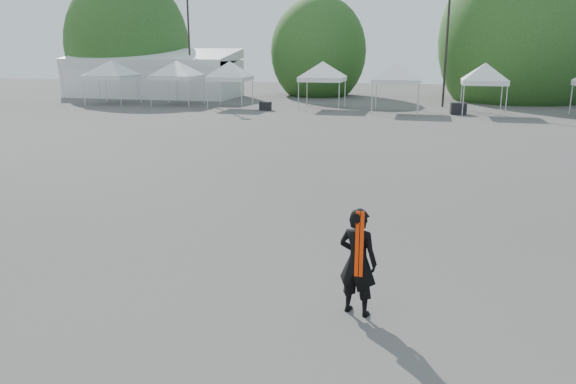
# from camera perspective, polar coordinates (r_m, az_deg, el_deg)

# --- Properties ---
(ground) EXTENTS (120.00, 120.00, 0.00)m
(ground) POSITION_cam_1_polar(r_m,az_deg,el_deg) (12.53, 4.39, -5.35)
(ground) COLOR #474442
(ground) RESTS_ON ground
(marquee) EXTENTS (15.00, 6.25, 4.23)m
(marquee) POSITION_cam_1_polar(r_m,az_deg,el_deg) (52.46, -13.52, 11.53)
(marquee) COLOR white
(marquee) RESTS_ON ground
(light_pole_west) EXTENTS (0.60, 0.25, 10.30)m
(light_pole_west) POSITION_cam_1_polar(r_m,az_deg,el_deg) (49.82, -10.07, 15.95)
(light_pole_west) COLOR black
(light_pole_west) RESTS_ON ground
(light_pole_east) EXTENTS (0.60, 0.25, 9.80)m
(light_pole_east) POSITION_cam_1_polar(r_m,az_deg,el_deg) (43.68, 15.91, 15.55)
(light_pole_east) COLOR black
(light_pole_east) RESTS_ON ground
(tree_far_w) EXTENTS (4.80, 4.80, 7.30)m
(tree_far_w) POSITION_cam_1_polar(r_m,az_deg,el_deg) (56.95, -15.96, 14.17)
(tree_far_w) COLOR #382314
(tree_far_w) RESTS_ON ground
(tree_mid_w) EXTENTS (4.16, 4.16, 6.33)m
(tree_mid_w) POSITION_cam_1_polar(r_m,az_deg,el_deg) (52.59, 3.11, 14.04)
(tree_mid_w) COLOR #382314
(tree_mid_w) RESTS_ON ground
(tree_mid_e) EXTENTS (5.12, 5.12, 7.79)m
(tree_mid_e) POSITION_cam_1_polar(r_m,az_deg,el_deg) (51.15, 22.56, 14.02)
(tree_mid_e) COLOR #382314
(tree_mid_e) RESTS_ON ground
(tent_a) EXTENTS (4.65, 4.65, 3.88)m
(tent_a) POSITION_cam_1_polar(r_m,az_deg,el_deg) (46.47, -17.55, 12.30)
(tent_a) COLOR silver
(tent_a) RESTS_ON ground
(tent_b) EXTENTS (4.59, 4.59, 3.88)m
(tent_b) POSITION_cam_1_polar(r_m,az_deg,el_deg) (44.43, -11.25, 12.61)
(tent_b) COLOR silver
(tent_b) RESTS_ON ground
(tent_c) EXTENTS (3.94, 3.94, 3.88)m
(tent_c) POSITION_cam_1_polar(r_m,az_deg,el_deg) (41.86, -5.95, 12.71)
(tent_c) COLOR silver
(tent_c) RESTS_ON ground
(tent_d) EXTENTS (4.35, 4.35, 3.88)m
(tent_d) POSITION_cam_1_polar(r_m,az_deg,el_deg) (41.13, 3.55, 12.73)
(tent_d) COLOR silver
(tent_d) RESTS_ON ground
(tent_e) EXTENTS (4.44, 4.44, 3.88)m
(tent_e) POSITION_cam_1_polar(r_m,az_deg,el_deg) (38.98, 11.06, 12.41)
(tent_e) COLOR silver
(tent_e) RESTS_ON ground
(tent_f) EXTENTS (3.95, 3.95, 3.88)m
(tent_f) POSITION_cam_1_polar(r_m,az_deg,el_deg) (39.25, 19.43, 11.89)
(tent_f) COLOR silver
(tent_f) RESTS_ON ground
(man) EXTENTS (0.76, 0.62, 1.79)m
(man) POSITION_cam_1_polar(r_m,az_deg,el_deg) (9.15, 7.10, -7.03)
(man) COLOR black
(man) RESTS_ON ground
(crate_west) EXTENTS (0.81, 0.65, 0.61)m
(crate_west) POSITION_cam_1_polar(r_m,az_deg,el_deg) (39.86, -2.31, 8.73)
(crate_west) COLOR black
(crate_west) RESTS_ON ground
(crate_mid) EXTENTS (1.06, 0.86, 0.77)m
(crate_mid) POSITION_cam_1_polar(r_m,az_deg,el_deg) (38.96, 16.90, 8.12)
(crate_mid) COLOR black
(crate_mid) RESTS_ON ground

